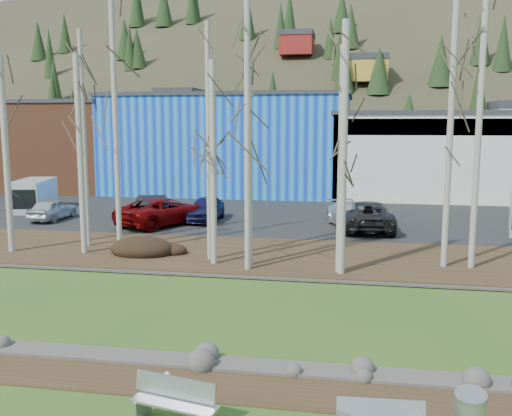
% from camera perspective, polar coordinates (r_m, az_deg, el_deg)
% --- Properties ---
extents(dirt_strip, '(80.00, 1.80, 0.03)m').
position_cam_1_polar(dirt_strip, '(14.07, -11.36, -16.29)').
color(dirt_strip, '#382616').
rests_on(dirt_strip, ground).
extents(near_bank_rocks, '(80.00, 0.80, 0.50)m').
position_cam_1_polar(near_bank_rocks, '(14.93, -9.92, -14.82)').
color(near_bank_rocks, '#47423D').
rests_on(near_bank_rocks, ground).
extents(river, '(80.00, 8.00, 0.90)m').
position_cam_1_polar(river, '(18.58, -5.54, -9.99)').
color(river, black).
rests_on(river, ground).
extents(far_bank_rocks, '(80.00, 0.80, 0.46)m').
position_cam_1_polar(far_bank_rocks, '(22.38, -2.69, -6.74)').
color(far_bank_rocks, '#47423D').
rests_on(far_bank_rocks, ground).
extents(far_bank, '(80.00, 7.00, 0.15)m').
position_cam_1_polar(far_bank, '(25.40, -1.09, -4.72)').
color(far_bank, '#382616').
rests_on(far_bank, ground).
extents(parking_lot, '(80.00, 14.00, 0.14)m').
position_cam_1_polar(parking_lot, '(35.56, 2.20, -0.92)').
color(parking_lot, black).
rests_on(parking_lot, ground).
extents(building_brick, '(16.32, 12.24, 7.80)m').
position_cam_1_polar(building_brick, '(56.67, -20.57, 5.96)').
color(building_brick, brown).
rests_on(building_brick, ground).
extents(building_blue, '(20.40, 12.24, 8.30)m').
position_cam_1_polar(building_blue, '(49.97, -2.41, 6.51)').
color(building_blue, blue).
rests_on(building_blue, ground).
extents(building_white, '(18.36, 12.24, 6.80)m').
position_cam_1_polar(building_white, '(49.32, 18.56, 5.18)').
color(building_white, silver).
rests_on(building_white, ground).
extents(hillside, '(160.00, 72.00, 35.00)m').
position_cam_1_polar(hillside, '(94.59, 7.39, 15.47)').
color(hillside, '#302E1D').
rests_on(hillside, ground).
extents(bench_intact, '(1.86, 0.90, 0.90)m').
position_cam_1_polar(bench_intact, '(11.93, -8.13, -18.65)').
color(bench_intact, '#A0A3A5').
rests_on(bench_intact, ground).
extents(seagull, '(0.46, 0.22, 0.33)m').
position_cam_1_polar(seagull, '(13.57, -9.52, -16.43)').
color(seagull, gold).
rests_on(seagull, ground).
extents(dirt_mound, '(2.86, 2.02, 0.56)m').
position_cam_1_polar(dirt_mound, '(25.75, -11.33, -3.89)').
color(dirt_mound, black).
rests_on(dirt_mound, far_bank).
extents(birch_0, '(0.28, 0.28, 8.61)m').
position_cam_1_polar(birch_0, '(27.52, -23.72, 4.82)').
color(birch_0, beige).
rests_on(birch_0, far_bank).
extents(birch_1, '(0.21, 0.21, 9.92)m').
position_cam_1_polar(birch_1, '(27.63, -16.81, 6.54)').
color(birch_1, beige).
rests_on(birch_1, far_bank).
extents(birch_2, '(0.27, 0.27, 8.65)m').
position_cam_1_polar(birch_2, '(26.10, -17.16, 5.03)').
color(birch_2, beige).
rests_on(birch_2, far_bank).
extents(birch_3, '(0.24, 0.24, 11.58)m').
position_cam_1_polar(birch_3, '(25.71, -13.88, 8.38)').
color(birch_3, beige).
rests_on(birch_3, far_bank).
extents(birch_4, '(0.25, 0.25, 8.19)m').
position_cam_1_polar(birch_4, '(23.04, -4.32, 4.41)').
color(birch_4, beige).
rests_on(birch_4, far_bank).
extents(birch_5, '(0.21, 0.21, 9.76)m').
position_cam_1_polar(birch_5, '(23.75, -4.76, 6.42)').
color(birch_5, beige).
rests_on(birch_5, far_bank).
extents(birch_6, '(0.23, 0.23, 10.38)m').
position_cam_1_polar(birch_6, '(22.00, -0.87, 7.09)').
color(birch_6, beige).
rests_on(birch_6, far_bank).
extents(birch_7, '(0.29, 0.29, 9.45)m').
position_cam_1_polar(birch_7, '(21.62, 8.73, 5.73)').
color(birch_7, beige).
rests_on(birch_7, far_bank).
extents(birch_8, '(0.29, 0.29, 8.60)m').
position_cam_1_polar(birch_8, '(21.90, 8.55, 4.66)').
color(birch_8, beige).
rests_on(birch_8, far_bank).
extents(birch_9, '(0.25, 0.25, 11.34)m').
position_cam_1_polar(birch_9, '(23.84, 21.40, 7.78)').
color(birch_9, beige).
rests_on(birch_9, far_bank).
extents(birch_10, '(0.25, 0.25, 8.19)m').
position_cam_1_polar(birch_10, '(22.72, -0.69, 4.37)').
color(birch_10, beige).
rests_on(birch_10, far_bank).
extents(birch_11, '(0.25, 0.25, 11.34)m').
position_cam_1_polar(birch_11, '(23.66, 18.87, 7.90)').
color(birch_11, beige).
rests_on(birch_11, far_bank).
extents(car_0, '(1.54, 3.77, 1.28)m').
position_cam_1_polar(car_0, '(36.19, -19.70, -0.11)').
color(car_0, silver).
rests_on(car_0, parking_lot).
extents(car_1, '(2.52, 4.77, 1.50)m').
position_cam_1_polar(car_1, '(34.82, -10.26, 0.11)').
color(car_1, black).
rests_on(car_1, parking_lot).
extents(car_2, '(4.93, 6.28, 1.59)m').
position_cam_1_polar(car_2, '(32.76, -9.27, -0.30)').
color(car_2, maroon).
rests_on(car_2, parking_lot).
extents(car_3, '(1.87, 4.28, 1.44)m').
position_cam_1_polar(car_3, '(33.80, -5.03, -0.08)').
color(car_3, '#191643').
rests_on(car_3, parking_lot).
extents(car_4, '(2.88, 5.77, 1.57)m').
position_cam_1_polar(car_4, '(31.48, 11.09, -0.72)').
color(car_4, '#262628').
rests_on(car_4, parking_lot).
extents(car_5, '(3.27, 5.00, 1.35)m').
position_cam_1_polar(car_5, '(32.01, 9.45, -0.73)').
color(car_5, silver).
rests_on(car_5, parking_lot).
extents(van_grey, '(2.94, 4.92, 2.01)m').
position_cam_1_polar(van_grey, '(40.48, -21.47, 1.19)').
color(van_grey, silver).
rests_on(van_grey, parking_lot).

